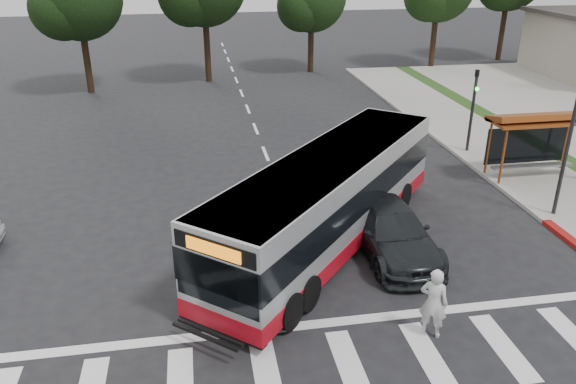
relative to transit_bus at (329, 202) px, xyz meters
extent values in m
plane|color=black|center=(-0.88, -0.95, -1.55)|extent=(140.00, 140.00, 0.00)
cube|color=gray|center=(10.12, 7.05, -1.49)|extent=(4.00, 40.00, 0.12)
cube|color=#9E9991|center=(8.12, 7.05, -1.47)|extent=(0.30, 40.00, 0.15)
cube|color=silver|center=(-0.88, -5.95, -1.54)|extent=(18.00, 2.60, 0.01)
cylinder|color=#924318|center=(8.12, 3.45, -0.28)|extent=(0.10, 0.10, 2.30)
cylinder|color=#924318|center=(8.12, 4.65, -0.28)|extent=(0.10, 0.10, 2.30)
cylinder|color=#924318|center=(11.72, 4.65, -0.28)|extent=(0.10, 0.10, 2.30)
cube|color=#924318|center=(9.92, 4.05, 1.02)|extent=(4.20, 1.60, 0.12)
cube|color=#924318|center=(9.92, 4.10, 1.17)|extent=(4.20, 1.32, 0.51)
cube|color=black|center=(9.92, 4.65, -0.23)|extent=(3.80, 0.06, 1.60)
cube|color=gray|center=(9.92, 4.05, -0.98)|extent=(3.60, 0.40, 0.08)
cylinder|color=black|center=(8.72, 0.55, 1.70)|extent=(0.14, 0.14, 6.50)
cylinder|color=black|center=(8.72, 7.55, 0.45)|extent=(0.14, 0.14, 4.00)
imported|color=black|center=(8.72, 7.55, 1.95)|extent=(0.16, 0.20, 1.00)
sphere|color=#19E533|center=(8.72, 7.37, 1.60)|extent=(0.18, 0.18, 0.18)
cylinder|color=black|center=(15.12, 27.05, 0.75)|extent=(0.44, 0.44, 4.40)
cylinder|color=black|center=(22.12, 29.05, 0.87)|extent=(0.44, 0.44, 4.84)
cylinder|color=black|center=(-2.88, 25.05, 0.87)|extent=(0.44, 0.44, 4.84)
cylinder|color=black|center=(5.12, 27.05, 0.43)|extent=(0.44, 0.44, 3.96)
sphere|color=black|center=(4.21, 26.40, 3.40)|extent=(3.64, 3.64, 3.64)
cylinder|color=black|center=(-10.88, 23.05, 0.65)|extent=(0.44, 0.44, 4.40)
sphere|color=black|center=(-11.86, 22.35, 3.95)|extent=(3.92, 3.92, 3.92)
imported|color=silver|center=(1.49, -5.15, -0.57)|extent=(0.85, 0.79, 1.95)
imported|color=#212527|center=(1.88, -0.84, -0.78)|extent=(2.29, 5.35, 1.54)
camera|label=1|loc=(-4.14, -16.12, 7.74)|focal=35.00mm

